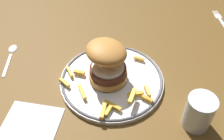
# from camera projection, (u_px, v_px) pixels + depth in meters

# --- Properties ---
(ground_plane) EXTENTS (1.32, 0.97, 0.04)m
(ground_plane) POSITION_uv_depth(u_px,v_px,m) (102.00, 78.00, 0.75)
(ground_plane) COLOR brown
(dinner_plate) EXTENTS (0.27, 0.27, 0.02)m
(dinner_plate) POSITION_uv_depth(u_px,v_px,m) (112.00, 80.00, 0.71)
(dinner_plate) COLOR silver
(dinner_plate) RESTS_ON ground_plane
(burger) EXTENTS (0.12, 0.12, 0.11)m
(burger) POSITION_uv_depth(u_px,v_px,m) (107.00, 62.00, 0.67)
(burger) COLOR #BC7C39
(burger) RESTS_ON dinner_plate
(fries_pile) EXTENTS (0.24, 0.23, 0.03)m
(fries_pile) POSITION_uv_depth(u_px,v_px,m) (108.00, 89.00, 0.67)
(fries_pile) COLOR gold
(fries_pile) RESTS_ON dinner_plate
(water_glass) EXTENTS (0.06, 0.06, 0.09)m
(water_glass) POSITION_uv_depth(u_px,v_px,m) (198.00, 113.00, 0.60)
(water_glass) COLOR silver
(water_glass) RESTS_ON ground_plane
(fork) EXTENTS (0.02, 0.14, 0.00)m
(fork) POSITION_uv_depth(u_px,v_px,m) (222.00, 22.00, 0.90)
(fork) COLOR silver
(fork) RESTS_ON ground_plane
(spoon) EXTENTS (0.03, 0.13, 0.01)m
(spoon) POSITION_uv_depth(u_px,v_px,m) (11.00, 51.00, 0.80)
(spoon) COLOR silver
(spoon) RESTS_ON ground_plane
(napkin) EXTENTS (0.16, 0.15, 0.00)m
(napkin) POSITION_uv_depth(u_px,v_px,m) (31.00, 123.00, 0.63)
(napkin) COLOR silver
(napkin) RESTS_ON ground_plane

